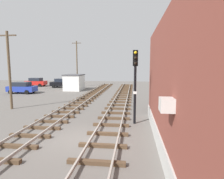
{
  "coord_description": "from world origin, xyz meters",
  "views": [
    {
      "loc": [
        2.91,
        -9.88,
        4.11
      ],
      "look_at": [
        0.7,
        8.76,
        1.8
      ],
      "focal_mm": 30.06,
      "sensor_mm": 36.0,
      "label": 1
    }
  ],
  "objects_px": {
    "utility_pole_near": "(9,69)",
    "utility_pole_far": "(77,63)",
    "signal_mast": "(135,78)",
    "control_hut": "(74,82)",
    "parked_car_red": "(36,82)",
    "parked_car_blue": "(22,88)",
    "parked_car_black": "(62,83)"
  },
  "relations": [
    {
      "from": "control_hut",
      "to": "parked_car_blue",
      "type": "relative_size",
      "value": 0.9
    },
    {
      "from": "signal_mast",
      "to": "parked_car_blue",
      "type": "xyz_separation_m",
      "value": [
        -17.16,
        13.46,
        -2.39
      ]
    },
    {
      "from": "control_hut",
      "to": "parked_car_blue",
      "type": "bearing_deg",
      "value": -144.91
    },
    {
      "from": "signal_mast",
      "to": "parked_car_red",
      "type": "relative_size",
      "value": 1.25
    },
    {
      "from": "signal_mast",
      "to": "parked_car_red",
      "type": "xyz_separation_m",
      "value": [
        -20.44,
        23.58,
        -2.39
      ]
    },
    {
      "from": "signal_mast",
      "to": "utility_pole_far",
      "type": "bearing_deg",
      "value": 116.02
    },
    {
      "from": "parked_car_blue",
      "to": "parked_car_red",
      "type": "xyz_separation_m",
      "value": [
        -3.29,
        10.12,
        0.0
      ]
    },
    {
      "from": "parked_car_blue",
      "to": "utility_pole_near",
      "type": "bearing_deg",
      "value": -62.39
    },
    {
      "from": "parked_car_blue",
      "to": "parked_car_red",
      "type": "height_order",
      "value": "same"
    },
    {
      "from": "signal_mast",
      "to": "parked_car_blue",
      "type": "bearing_deg",
      "value": 141.89
    },
    {
      "from": "parked_car_black",
      "to": "utility_pole_far",
      "type": "bearing_deg",
      "value": 33.81
    },
    {
      "from": "control_hut",
      "to": "utility_pole_far",
      "type": "bearing_deg",
      "value": 101.63
    },
    {
      "from": "utility_pole_near",
      "to": "parked_car_blue",
      "type": "bearing_deg",
      "value": 117.61
    },
    {
      "from": "signal_mast",
      "to": "parked_car_black",
      "type": "distance_m",
      "value": 26.24
    },
    {
      "from": "parked_car_blue",
      "to": "utility_pole_far",
      "type": "xyz_separation_m",
      "value": [
        5.59,
        10.24,
        3.86
      ]
    },
    {
      "from": "parked_car_red",
      "to": "control_hut",
      "type": "bearing_deg",
      "value": -28.32
    },
    {
      "from": "parked_car_black",
      "to": "parked_car_red",
      "type": "height_order",
      "value": "same"
    },
    {
      "from": "signal_mast",
      "to": "parked_car_blue",
      "type": "height_order",
      "value": "signal_mast"
    },
    {
      "from": "parked_car_red",
      "to": "parked_car_black",
      "type": "bearing_deg",
      "value": -14.67
    },
    {
      "from": "control_hut",
      "to": "parked_car_red",
      "type": "relative_size",
      "value": 0.9
    },
    {
      "from": "control_hut",
      "to": "utility_pole_far",
      "type": "relative_size",
      "value": 0.42
    },
    {
      "from": "parked_car_black",
      "to": "utility_pole_far",
      "type": "height_order",
      "value": "utility_pole_far"
    },
    {
      "from": "control_hut",
      "to": "parked_car_blue",
      "type": "distance_m",
      "value": 8.23
    },
    {
      "from": "control_hut",
      "to": "parked_car_black",
      "type": "distance_m",
      "value": 5.34
    },
    {
      "from": "signal_mast",
      "to": "utility_pole_far",
      "type": "distance_m",
      "value": 26.42
    },
    {
      "from": "utility_pole_far",
      "to": "parked_car_blue",
      "type": "bearing_deg",
      "value": -118.62
    },
    {
      "from": "utility_pole_far",
      "to": "control_hut",
      "type": "bearing_deg",
      "value": -78.37
    },
    {
      "from": "parked_car_red",
      "to": "parked_car_blue",
      "type": "bearing_deg",
      "value": -72.02
    },
    {
      "from": "parked_car_blue",
      "to": "utility_pole_far",
      "type": "height_order",
      "value": "utility_pole_far"
    },
    {
      "from": "utility_pole_near",
      "to": "utility_pole_far",
      "type": "relative_size",
      "value": 0.81
    },
    {
      "from": "signal_mast",
      "to": "utility_pole_far",
      "type": "relative_size",
      "value": 0.57
    },
    {
      "from": "parked_car_blue",
      "to": "control_hut",
      "type": "bearing_deg",
      "value": 35.09
    }
  ]
}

